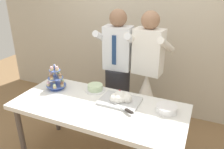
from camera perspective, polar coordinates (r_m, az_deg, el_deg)
name	(u,v)px	position (r m, az deg, el deg)	size (l,w,h in m)	color
rear_wall	(142,18)	(3.37, 7.69, 14.20)	(5.20, 0.10, 2.90)	beige
dessert_table	(98,111)	(2.36, -3.51, -9.34)	(1.80, 0.80, 0.78)	white
cupcake_stand	(56,80)	(2.68, -14.23, -1.28)	(0.23, 0.23, 0.31)	#4C66B2
main_cake_tray	(120,99)	(2.35, 2.13, -6.21)	(0.42, 0.36, 0.12)	silver
plate_stack	(167,109)	(2.26, 13.83, -8.50)	(0.21, 0.21, 0.07)	white
round_cake	(95,88)	(2.60, -4.32, -3.41)	(0.24, 0.24, 0.07)	white
person_groom	(117,81)	(2.91, 1.42, -1.58)	(0.48, 0.51, 1.66)	#232328
person_bride	(145,97)	(2.88, 8.54, -5.80)	(0.56, 0.56, 1.66)	white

